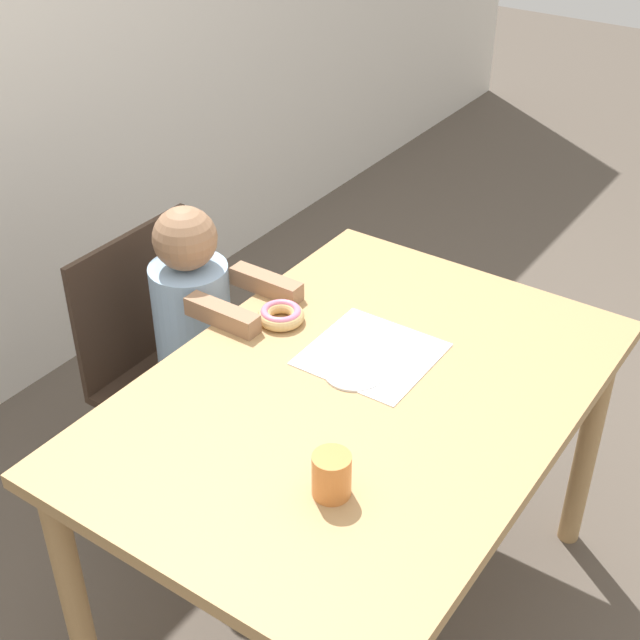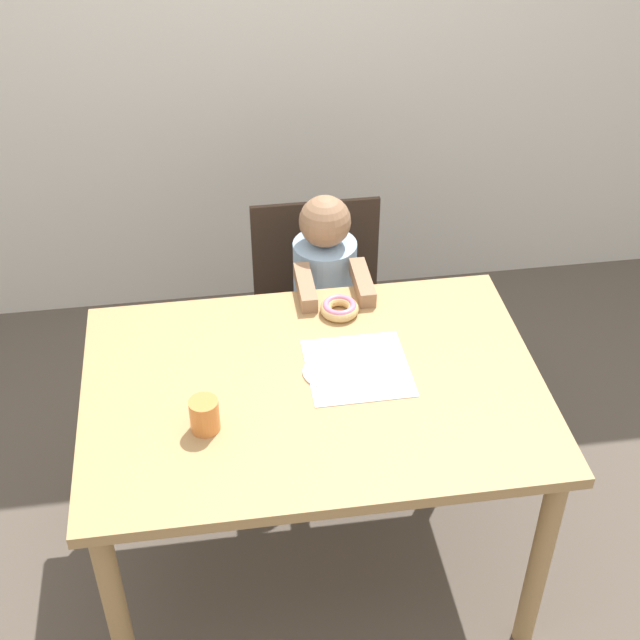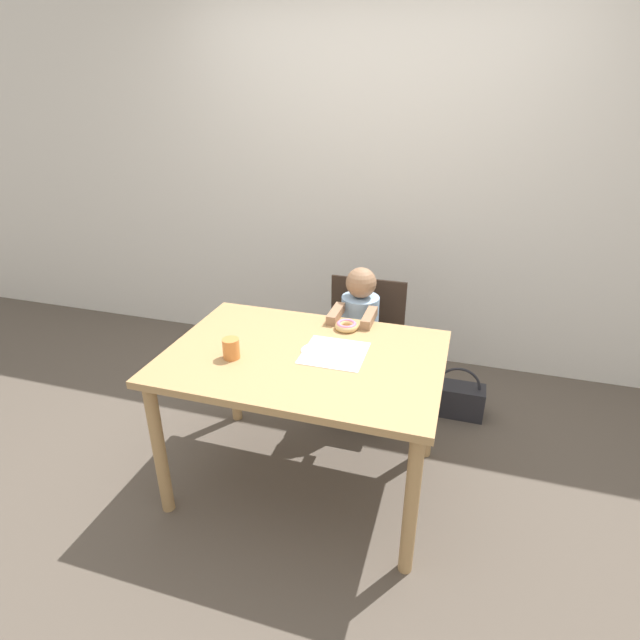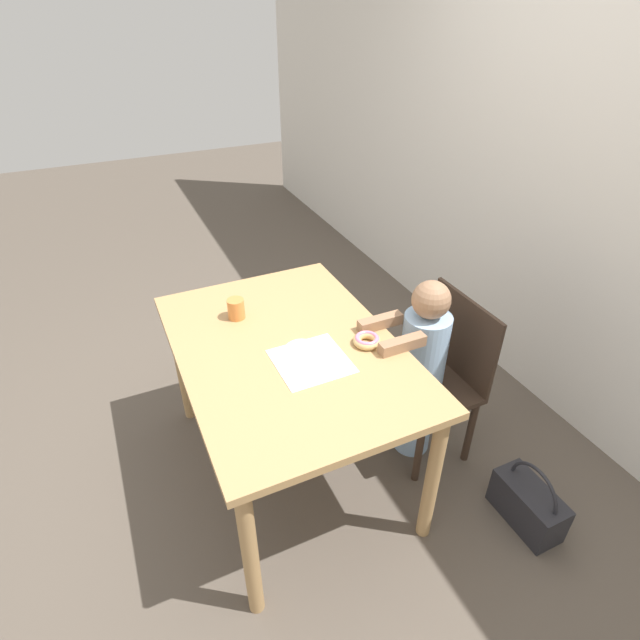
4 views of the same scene
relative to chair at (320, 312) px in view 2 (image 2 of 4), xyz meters
name	(u,v)px [view 2 (image 2 of 4)]	position (x,y,z in m)	size (l,w,h in m)	color
ground_plane	(315,555)	(-0.13, -0.73, -0.44)	(12.00, 12.00, 0.00)	brown
wall_back	(256,19)	(-0.13, 0.80, 0.81)	(8.00, 0.05, 2.50)	silver
dining_table	(314,410)	(-0.13, -0.73, 0.21)	(1.28, 0.89, 0.75)	tan
chair	(320,312)	(0.00, 0.00, 0.00)	(0.46, 0.37, 0.84)	#38281E
child_figure	(325,317)	(0.00, -0.11, 0.06)	(0.23, 0.40, 0.98)	#99BCE0
donut	(339,308)	(0.00, -0.42, 0.33)	(0.12, 0.12, 0.04)	#DBB270
napkin	(358,368)	(0.01, -0.68, 0.31)	(0.29, 0.29, 0.00)	white
handbag	(461,349)	(0.59, 0.11, -0.33)	(0.33, 0.16, 0.33)	#232328
cup	(204,415)	(-0.43, -0.86, 0.36)	(0.08, 0.08, 0.10)	orange
plate	(328,372)	(-0.08, -0.68, 0.31)	(0.14, 0.14, 0.01)	white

